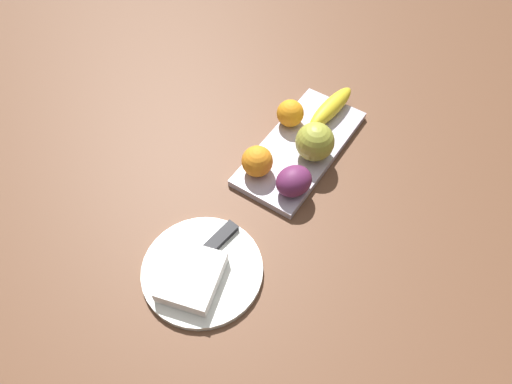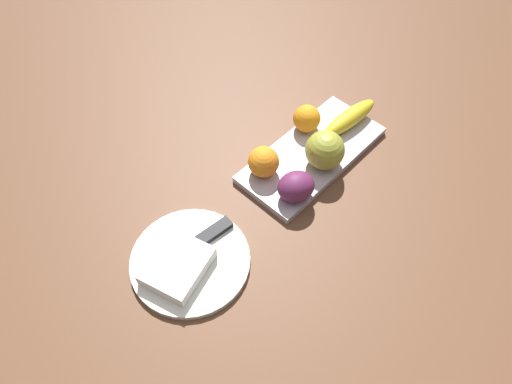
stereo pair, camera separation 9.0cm
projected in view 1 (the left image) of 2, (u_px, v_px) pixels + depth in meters
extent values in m
plane|color=brown|center=(284.00, 156.00, 1.02)|extent=(2.40, 2.40, 0.00)
cube|color=#B6B0C3|center=(301.00, 148.00, 1.02)|extent=(0.33, 0.15, 0.02)
sphere|color=#979C36|center=(315.00, 142.00, 0.96)|extent=(0.08, 0.08, 0.08)
ellipsoid|color=gold|center=(331.00, 108.00, 1.05)|extent=(0.16, 0.05, 0.04)
sphere|color=orange|center=(290.00, 113.00, 1.03)|extent=(0.06, 0.06, 0.06)
sphere|color=orange|center=(257.00, 161.00, 0.95)|extent=(0.06, 0.06, 0.06)
ellipsoid|color=#60244F|center=(294.00, 181.00, 0.92)|extent=(0.09, 0.09, 0.06)
cylinder|color=white|center=(202.00, 270.00, 0.85)|extent=(0.22, 0.22, 0.01)
cube|color=white|center=(192.00, 277.00, 0.82)|extent=(0.14, 0.12, 0.03)
cube|color=silver|center=(196.00, 263.00, 0.85)|extent=(0.15, 0.04, 0.00)
cube|color=black|center=(218.00, 240.00, 0.87)|extent=(0.09, 0.03, 0.01)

